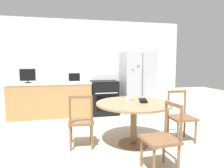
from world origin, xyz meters
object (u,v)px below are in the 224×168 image
Objects in this scene: refrigerator at (137,83)px; dining_chair_near at (162,139)px; dining_chair_right at (181,117)px; candle_glass at (128,100)px; microwave at (76,77)px; counter_bottle at (59,78)px; dining_chair_left at (81,122)px; oven_range at (104,97)px; wallet at (143,101)px; countertop_tv at (28,76)px.

refrigerator is 3.12m from dining_chair_near.
dining_chair_right is 1.05m from candle_glass.
dining_chair_near is at bearing -104.18° from refrigerator.
candle_glass is (0.78, -2.16, -0.27)m from microwave.
dining_chair_left is at bearing -78.49° from counter_bottle.
refrigerator is at bearing -4.24° from oven_range.
refrigerator is 19.15× the size of candle_glass.
dining_chair_left is 1.11m from wallet.
dining_chair_left is 10.10× the size of candle_glass.
refrigerator is 2.91m from countertop_tv.
oven_range is 2.19× the size of microwave.
dining_chair_left is (1.17, -2.10, -0.66)m from countertop_tv.
counter_bottle reaches higher than oven_range.
dining_chair_left is at bearing -3.22° from dining_chair_right.
dining_chair_near is at bearing -55.38° from countertop_tv.
counter_bottle is at bearing 120.87° from candle_glass.
dining_chair_left is 0.88m from candle_glass.
wallet is (-0.74, -0.02, 0.33)m from dining_chair_right.
dining_chair_right is 6.93× the size of wallet.
counter_bottle is at bearing -179.64° from refrigerator.
dining_chair_left is at bearing -60.80° from countertop_tv.
dining_chair_near is (2.14, -3.10, -0.66)m from countertop_tv.
candle_glass is at bearing 157.65° from wallet.
refrigerator is 1.72m from microwave.
microwave is 1.68× the size of counter_bottle.
refrigerator is 2.23m from candle_glass.
dining_chair_right is (2.96, -2.22, -0.66)m from countertop_tv.
dining_chair_near is 6.93× the size of wallet.
oven_range is 1.20× the size of dining_chair_right.
microwave is at bearing 176.20° from oven_range.
dining_chair_right is 0.81m from wallet.
countertop_tv reaches higher than dining_chair_near.
refrigerator is 1.02m from oven_range.
countertop_tv is 2.88× the size of wallet.
microwave is 0.55× the size of dining_chair_right.
candle_glass is (-0.16, 0.96, 0.34)m from dining_chair_near.
microwave is 0.55× the size of dining_chair_left.
dining_chair_right is at bearing -47.11° from dining_chair_near.
oven_range is 2.13m from candle_glass.
dining_chair_near is (0.94, -3.12, -0.61)m from microwave.
countertop_tv is at bearing 134.77° from wallet.
oven_range reaches higher than dining_chair_near.
refrigerator reaches higher than microwave.
refrigerator is 2.13m from counter_bottle.
microwave is at bearing 109.95° from candle_glass.
wallet is at bearing -3.91° from dining_chair_left.
oven_range is 1.20× the size of dining_chair_near.
counter_bottle reaches higher than microwave.
refrigerator is at bearing -87.46° from dining_chair_right.
oven_range is 12.10× the size of candle_glass.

